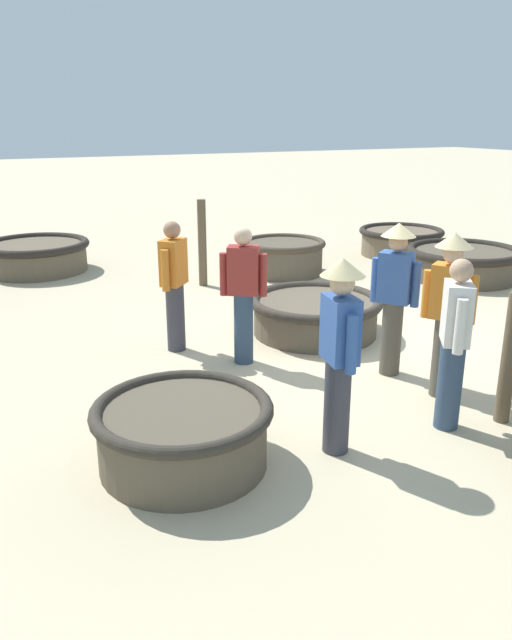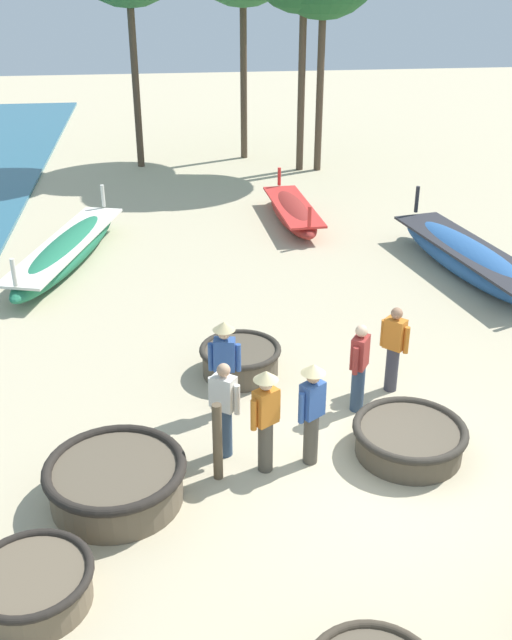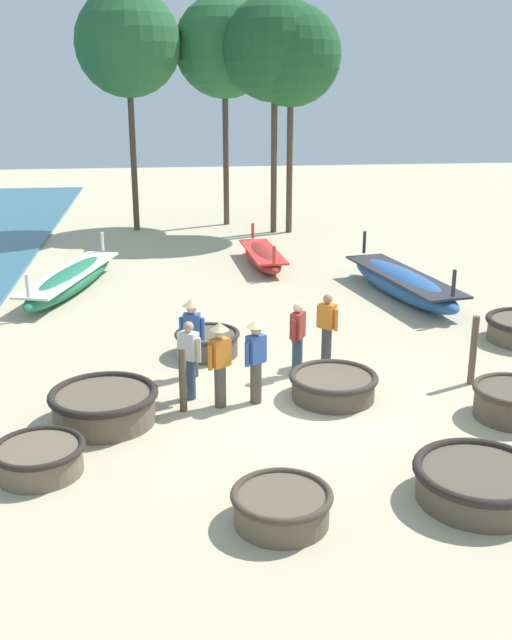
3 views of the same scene
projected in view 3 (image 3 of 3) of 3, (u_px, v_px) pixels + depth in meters
name	position (u px, v px, depth m)	size (l,w,h in m)	color
ground_plane	(304.00, 404.00, 14.28)	(80.00, 80.00, 0.00)	#C6B793
coracle_beside_post	(39.00, 458.00, 11.71)	(1.46, 1.46, 0.50)	brown
coracle_far_left	(479.00, 482.00, 10.95)	(1.97, 1.97, 0.55)	brown
coracle_far_right	(207.00, 342.00, 16.73)	(1.47, 1.47, 0.55)	brown
coracle_weathered	(333.00, 385.00, 14.46)	(1.73, 1.73, 0.50)	brown
coracle_center	(104.00, 405.00, 13.42)	(1.97, 1.97, 0.63)	brown
coracle_upturned	(282.00, 506.00, 10.39)	(1.44, 1.44, 0.49)	brown
long_boat_blue_hull	(403.00, 283.00, 21.12)	(2.20, 5.70, 1.40)	#285693
long_boat_green_hull	(263.00, 257.00, 24.65)	(1.19, 4.16, 1.07)	maroon
long_boat_white_hull	(71.00, 280.00, 21.68)	(2.58, 5.93, 1.21)	#237551
fisherman_crouching	(189.00, 358.00, 14.27)	(0.45, 0.38, 1.57)	#2D425B
fisherman_hauling	(298.00, 337.00, 15.43)	(0.37, 0.46, 1.57)	#2D425B
fisherman_by_coracle	(256.00, 356.00, 14.06)	(0.45, 0.37, 1.67)	#4C473D
fisherman_standing_right	(327.00, 327.00, 16.04)	(0.40, 0.40, 1.57)	#383842
fisherman_standing_left	(192.00, 333.00, 15.32)	(0.52, 0.36, 1.67)	#383842
fisherman_with_hat	(220.00, 359.00, 13.88)	(0.46, 0.37, 1.67)	#4C473D
mooring_post_mid_beach	(473.00, 350.00, 15.01)	(0.14, 0.14, 1.43)	brown
mooring_post_inland	(183.00, 380.00, 13.80)	(0.14, 0.14, 1.24)	brown
tree_tall_back	(128.00, 43.00, 28.36)	(4.04, 4.04, 9.20)	#4C3D2D
tree_leftmost	(291.00, 56.00, 28.03)	(3.79, 3.79, 8.63)	#4C3D2D
tree_right_mid	(225.00, 47.00, 29.57)	(3.99, 3.99, 9.09)	#4C3D2D
tree_rightmost	(275.00, 49.00, 28.01)	(3.92, 3.92, 8.93)	#4C3D2D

